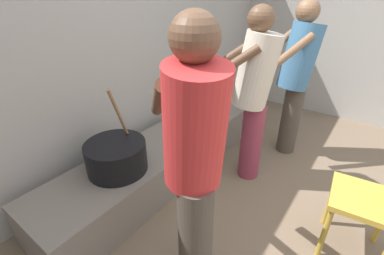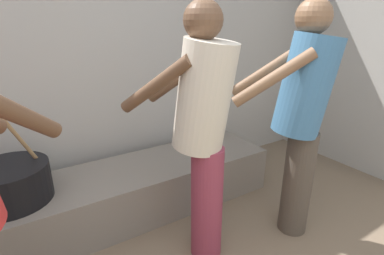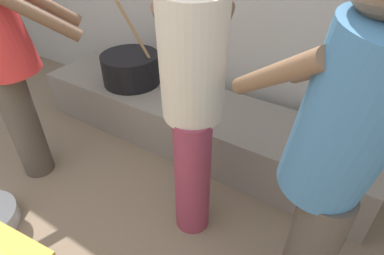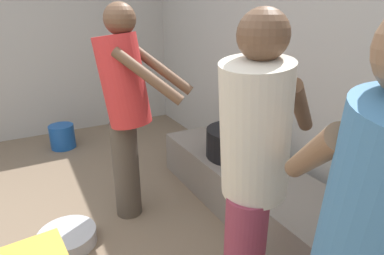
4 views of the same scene
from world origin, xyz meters
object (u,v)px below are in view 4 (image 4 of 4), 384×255
Objects in this scene: cooking_pot_main at (234,142)px; cook_in_red_shirt at (125,104)px; bucket_blue_plastic at (62,136)px; metal_mixing_bowl at (67,238)px; cook_in_cream_shirt at (253,167)px.

cook_in_red_shirt is at bearing -100.04° from cooking_pot_main.
bucket_blue_plastic is 0.71× the size of metal_mixing_bowl.
cook_in_cream_shirt reaches higher than cooking_pot_main.
cooking_pot_main is 1.75× the size of metal_mixing_bowl.
cook_in_red_shirt is at bearing -169.50° from cook_in_cream_shirt.
cook_in_cream_shirt is at bearing 10.50° from cook_in_red_shirt.
metal_mixing_bowl is (0.13, -0.53, -0.87)m from cook_in_red_shirt.
cook_in_red_shirt reaches higher than metal_mixing_bowl.
cooking_pot_main is at bearing 89.10° from metal_mixing_bowl.
bucket_blue_plastic is at bearing -147.04° from cooking_pot_main.
cook_in_red_shirt is (-1.16, -0.22, 0.02)m from cook_in_cream_shirt.
cooking_pot_main is 2.46× the size of bucket_blue_plastic.
bucket_blue_plastic is at bearing 172.94° from metal_mixing_bowl.
metal_mixing_bowl is at bearing -90.90° from cooking_pot_main.
metal_mixing_bowl is (1.78, -0.22, -0.09)m from bucket_blue_plastic.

